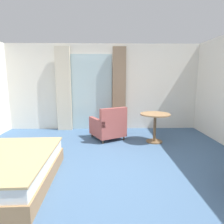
% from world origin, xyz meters
% --- Properties ---
extents(ground, '(6.51, 6.84, 0.10)m').
position_xyz_m(ground, '(0.00, 0.00, -0.05)').
color(ground, '#426084').
extents(wall_back, '(6.11, 0.12, 2.63)m').
position_xyz_m(wall_back, '(0.00, 3.16, 1.31)').
color(wall_back, white).
rests_on(wall_back, ground).
extents(balcony_glass_door, '(1.25, 0.02, 2.31)m').
position_xyz_m(balcony_glass_door, '(-0.35, 3.08, 1.16)').
color(balcony_glass_door, silver).
rests_on(balcony_glass_door, ground).
extents(curtain_panel_left, '(0.44, 0.10, 2.52)m').
position_xyz_m(curtain_panel_left, '(-1.20, 2.98, 1.26)').
color(curtain_panel_left, beige).
rests_on(curtain_panel_left, ground).
extents(curtain_panel_right, '(0.40, 0.10, 2.52)m').
position_xyz_m(curtain_panel_right, '(0.49, 2.98, 1.26)').
color(curtain_panel_right, '#897056').
rests_on(curtain_panel_right, ground).
extents(armchair_by_window, '(1.01, 1.03, 0.87)m').
position_xyz_m(armchair_by_window, '(0.16, 2.01, 0.34)').
color(armchair_by_window, '#9E4C47').
rests_on(armchair_by_window, ground).
extents(round_cafe_table, '(0.74, 0.74, 0.73)m').
position_xyz_m(round_cafe_table, '(1.32, 1.73, 0.55)').
color(round_cafe_table, '#9E754C').
rests_on(round_cafe_table, ground).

